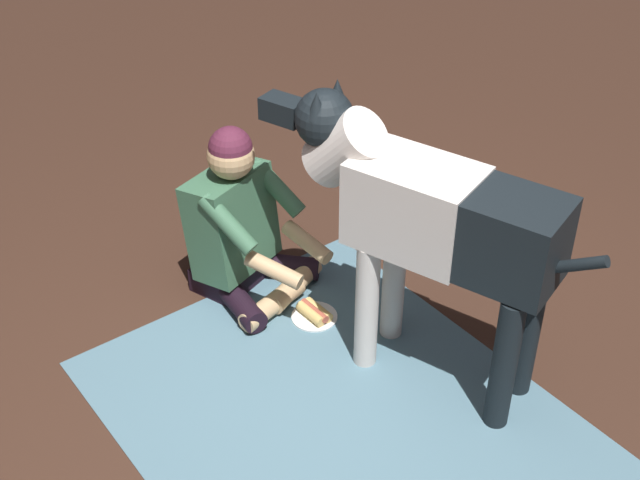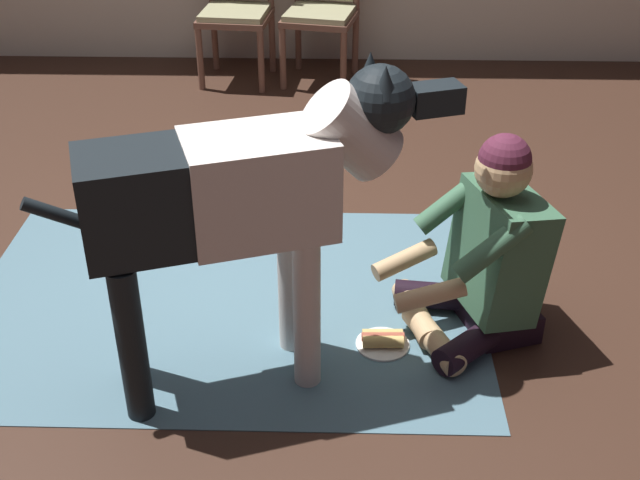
% 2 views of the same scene
% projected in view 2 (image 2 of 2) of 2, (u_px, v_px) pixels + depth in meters
% --- Properties ---
extents(ground_plane, '(15.19, 15.19, 0.00)m').
position_uv_depth(ground_plane, '(237.00, 277.00, 3.60)').
color(ground_plane, '#3B251A').
extents(area_rug, '(2.14, 1.53, 0.01)m').
position_uv_depth(area_rug, '(225.00, 300.00, 3.45)').
color(area_rug, slate).
rests_on(area_rug, ground).
extents(dining_chair_right_of_pair, '(0.54, 0.54, 0.98)m').
position_uv_depth(dining_chair_right_of_pair, '(323.00, 0.00, 5.50)').
color(dining_chair_right_of_pair, brown).
rests_on(dining_chair_right_of_pair, ground).
extents(person_sitting_on_floor, '(0.68, 0.60, 0.84)m').
position_uv_depth(person_sitting_on_floor, '(486.00, 255.00, 3.11)').
color(person_sitting_on_floor, black).
rests_on(person_sitting_on_floor, ground).
extents(large_dog, '(1.39, 0.59, 1.17)m').
position_uv_depth(large_dog, '(242.00, 196.00, 2.68)').
color(large_dog, silver).
rests_on(large_dog, ground).
extents(hot_dog_on_plate, '(0.21, 0.21, 0.06)m').
position_uv_depth(hot_dog_on_plate, '(383.00, 340.00, 3.18)').
color(hot_dog_on_plate, white).
rests_on(hot_dog_on_plate, ground).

